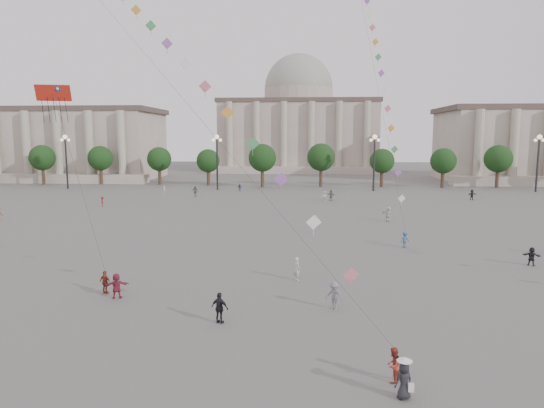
{
  "coord_description": "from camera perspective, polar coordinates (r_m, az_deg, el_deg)",
  "views": [
    {
      "loc": [
        1.56,
        -22.83,
        10.16
      ],
      "look_at": [
        -0.66,
        12.0,
        5.34
      ],
      "focal_mm": 32.0,
      "sensor_mm": 36.0,
      "label": 1
    }
  ],
  "objects": [
    {
      "name": "ground",
      "position": [
        25.04,
        -0.24,
        -16.07
      ],
      "size": [
        360.0,
        360.0,
        0.0
      ],
      "primitive_type": "plane",
      "color": "#5A5754",
      "rests_on": "ground"
    },
    {
      "name": "hall_central",
      "position": [
        152.11,
        3.11,
        9.39
      ],
      "size": [
        48.3,
        34.3,
        35.5
      ],
      "color": "#9E9184",
      "rests_on": "ground"
    },
    {
      "name": "tree_row",
      "position": [
        100.95,
        2.78,
        5.15
      ],
      "size": [
        137.12,
        5.12,
        8.0
      ],
      "color": "#332519",
      "rests_on": "ground"
    },
    {
      "name": "lamp_post_far_west",
      "position": [
        103.89,
        -23.09,
        5.69
      ],
      "size": [
        2.0,
        0.9,
        10.65
      ],
      "color": "#262628",
      "rests_on": "ground"
    },
    {
      "name": "lamp_post_mid_west",
      "position": [
        94.34,
        -6.49,
        6.11
      ],
      "size": [
        2.0,
        0.9,
        10.65
      ],
      "color": "#262628",
      "rests_on": "ground"
    },
    {
      "name": "lamp_post_mid_east",
      "position": [
        93.84,
        11.95,
        5.98
      ],
      "size": [
        2.0,
        0.9,
        10.65
      ],
      "color": "#262628",
      "rests_on": "ground"
    },
    {
      "name": "lamp_post_far_east",
      "position": [
        102.53,
        28.86,
        5.33
      ],
      "size": [
        2.0,
        0.9,
        10.65
      ],
      "color": "#262628",
      "rests_on": "ground"
    },
    {
      "name": "person_crowd_0",
      "position": [
        91.29,
        -3.83,
        1.93
      ],
      "size": [
        0.93,
        0.54,
        1.48
      ],
      "primitive_type": "imported",
      "rotation": [
        0.0,
        0.0,
        0.21
      ],
      "color": "navy",
      "rests_on": "ground"
    },
    {
      "name": "person_crowd_3",
      "position": [
        43.94,
        28.23,
        -5.45
      ],
      "size": [
        1.45,
        0.99,
        1.5
      ],
      "primitive_type": "imported",
      "rotation": [
        0.0,
        0.0,
        2.7
      ],
      "color": "black",
      "rests_on": "ground"
    },
    {
      "name": "person_crowd_4",
      "position": [
        76.31,
        6.21,
        0.86
      ],
      "size": [
        1.34,
        1.73,
        1.83
      ],
      "primitive_type": "imported",
      "rotation": [
        0.0,
        0.0,
        4.17
      ],
      "color": "white",
      "rests_on": "ground"
    },
    {
      "name": "person_crowd_6",
      "position": [
        29.44,
        7.31,
        -10.63
      ],
      "size": [
        1.27,
        1.06,
        1.71
      ],
      "primitive_type": "imported",
      "rotation": [
        0.0,
        0.0,
        5.82
      ],
      "color": "slate",
      "rests_on": "ground"
    },
    {
      "name": "person_crowd_7",
      "position": [
        60.45,
        13.51,
        -1.13
      ],
      "size": [
        1.81,
        1.11,
        1.87
      ],
      "primitive_type": "imported",
      "rotation": [
        0.0,
        0.0,
        2.8
      ],
      "color": "silver",
      "rests_on": "ground"
    },
    {
      "name": "person_crowd_9",
      "position": [
        85.35,
        22.47,
        1.02
      ],
      "size": [
        1.68,
        1.09,
        1.73
      ],
      "primitive_type": "imported",
      "rotation": [
        0.0,
        0.0,
        0.4
      ],
      "color": "black",
      "rests_on": "ground"
    },
    {
      "name": "person_crowd_10",
      "position": [
        88.29,
        -12.55,
        1.61
      ],
      "size": [
        0.4,
        0.61,
        1.65
      ],
      "primitive_type": "imported",
      "rotation": [
        0.0,
        0.0,
        1.58
      ],
      "color": "#ADAEAA",
      "rests_on": "ground"
    },
    {
      "name": "person_crowd_12",
      "position": [
        78.65,
        6.97,
        1.05
      ],
      "size": [
        1.65,
        1.43,
        1.8
      ],
      "primitive_type": "imported",
      "rotation": [
        0.0,
        0.0,
        2.5
      ],
      "color": "slate",
      "rests_on": "ground"
    },
    {
      "name": "person_crowd_13",
      "position": [
        34.94,
        2.95,
        -7.61
      ],
      "size": [
        0.67,
        0.73,
        1.68
      ],
      "primitive_type": "imported",
      "rotation": [
        0.0,
        0.0,
        2.16
      ],
      "color": "#B5B5B1",
      "rests_on": "ground"
    },
    {
      "name": "person_crowd_16",
      "position": [
        84.05,
        -9.03,
        1.48
      ],
      "size": [
        1.18,
        0.66,
        1.91
      ],
      "primitive_type": "imported",
      "rotation": [
        0.0,
        0.0,
        6.1
      ],
      "color": "#5C5C60",
      "rests_on": "ground"
    },
    {
      "name": "person_crowd_17",
      "position": [
        75.65,
        -19.31,
        0.28
      ],
      "size": [
        0.99,
        1.13,
        1.52
      ],
      "primitive_type": "imported",
      "rotation": [
        0.0,
        0.0,
        2.12
      ],
      "color": "maroon",
      "rests_on": "ground"
    },
    {
      "name": "tourist_0",
      "position": [
        33.86,
        -19.02,
        -8.68
      ],
      "size": [
        0.97,
        0.68,
        1.53
      ],
      "primitive_type": "imported",
      "rotation": [
        0.0,
        0.0,
        2.76
      ],
      "color": "brown",
      "rests_on": "ground"
    },
    {
      "name": "tourist_1",
      "position": [
        27.32,
        -6.16,
        -12.06
      ],
      "size": [
        1.1,
        0.74,
        1.73
      ],
      "primitive_type": "imported",
      "rotation": [
        0.0,
        0.0,
        2.81
      ],
      "color": "black",
      "rests_on": "ground"
    },
    {
      "name": "tourist_2",
      "position": [
        32.66,
        -17.82,
        -9.15
      ],
      "size": [
        1.58,
        0.87,
        1.62
      ],
      "primitive_type": "imported",
      "rotation": [
        0.0,
        0.0,
        3.42
      ],
      "color": "maroon",
      "rests_on": "ground"
    },
    {
      "name": "kite_flyer_0",
      "position": [
        21.83,
        14.08,
        -17.9
      ],
      "size": [
        0.86,
        0.92,
        1.51
      ],
      "primitive_type": "imported",
      "rotation": [
        0.0,
        0.0,
        4.18
      ],
      "color": "#9B352A",
      "rests_on": "ground"
    },
    {
      "name": "kite_flyer_1",
      "position": [
        46.57,
        15.37,
        -4.07
      ],
      "size": [
        1.12,
        0.95,
        1.51
      ],
      "primitive_type": "imported",
      "rotation": [
        0.0,
        0.0,
        0.49
      ],
      "color": "#355678",
      "rests_on": "ground"
    },
    {
      "name": "hat_person",
      "position": [
        20.71,
        15.27,
        -19.26
      ],
      "size": [
        0.85,
        0.73,
        1.69
      ],
      "color": "black",
      "rests_on": "ground"
    },
    {
      "name": "dragon_kite",
      "position": [
        35.52,
        -24.23,
        10.63
      ],
      "size": [
        2.92,
        1.31,
        12.27
      ],
      "color": "#B01F12",
      "rests_on": "ground"
    }
  ]
}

